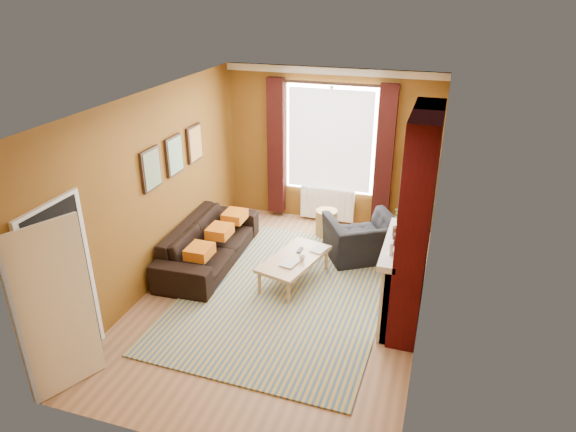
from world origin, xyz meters
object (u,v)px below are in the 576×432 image
object	(u,v)px
coffee_table	(294,260)
sofa	(209,243)
floor_lamp	(416,174)
armchair	(362,239)
wicker_stool	(326,223)

from	to	relation	value
coffee_table	sofa	bearing A→B (deg)	-171.80
coffee_table	floor_lamp	size ratio (longest dim) A/B	0.88
sofa	armchair	distance (m)	2.43
armchair	floor_lamp	xyz separation A→B (m)	(0.69, 0.97, 0.85)
sofa	armchair	world-z (taller)	armchair
coffee_table	wicker_stool	bearing A→B (deg)	101.46
sofa	floor_lamp	size ratio (longest dim) A/B	1.51
coffee_table	wicker_stool	xyz separation A→B (m)	(0.09, 1.65, -0.13)
armchair	floor_lamp	size ratio (longest dim) A/B	0.71
armchair	coffee_table	distance (m)	1.30
armchair	floor_lamp	bearing A→B (deg)	-156.24
coffee_table	armchair	bearing A→B (deg)	65.17
armchair	coffee_table	size ratio (longest dim) A/B	0.80
floor_lamp	sofa	bearing A→B (deg)	-148.66
wicker_stool	floor_lamp	xyz separation A→B (m)	(1.42, 0.32, 0.96)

